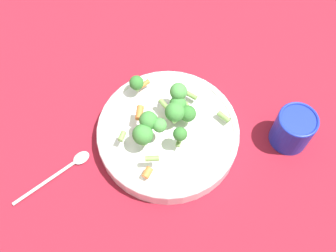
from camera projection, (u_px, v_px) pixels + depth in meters
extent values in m
plane|color=maroon|center=(168.00, 138.00, 0.85)|extent=(3.00, 3.00, 0.00)
cylinder|color=white|center=(168.00, 134.00, 0.83)|extent=(0.30, 0.30, 0.04)
torus|color=white|center=(168.00, 130.00, 0.81)|extent=(0.30, 0.30, 0.01)
cylinder|color=#8CB766|center=(175.00, 118.00, 0.81)|extent=(0.01, 0.01, 0.02)
sphere|color=#3D8438|center=(175.00, 112.00, 0.78)|extent=(0.04, 0.04, 0.04)
cylinder|color=#8CB766|center=(178.00, 110.00, 0.82)|extent=(0.01, 0.01, 0.02)
sphere|color=#3D8438|center=(178.00, 104.00, 0.80)|extent=(0.04, 0.04, 0.04)
cylinder|color=#8CB766|center=(144.00, 141.00, 0.78)|extent=(0.01, 0.01, 0.02)
sphere|color=#3D8438|center=(143.00, 134.00, 0.76)|extent=(0.04, 0.04, 0.04)
cylinder|color=#8CB766|center=(137.00, 88.00, 0.84)|extent=(0.01, 0.01, 0.01)
sphere|color=#33722D|center=(136.00, 83.00, 0.83)|extent=(0.03, 0.03, 0.03)
cylinder|color=#8CB766|center=(187.00, 119.00, 0.81)|extent=(0.01, 0.01, 0.01)
sphere|color=#33722D|center=(188.00, 114.00, 0.79)|extent=(0.03, 0.03, 0.03)
cylinder|color=#8CB766|center=(160.00, 129.00, 0.77)|extent=(0.01, 0.01, 0.01)
sphere|color=#479342|center=(159.00, 125.00, 0.76)|extent=(0.03, 0.03, 0.03)
cylinder|color=#8CB766|center=(178.00, 98.00, 0.81)|extent=(0.01, 0.01, 0.02)
sphere|color=#479342|center=(178.00, 91.00, 0.79)|extent=(0.04, 0.04, 0.04)
cylinder|color=#8CB766|center=(180.00, 138.00, 0.77)|extent=(0.01, 0.01, 0.01)
sphere|color=#33722D|center=(180.00, 134.00, 0.75)|extent=(0.03, 0.03, 0.03)
cylinder|color=#8CB766|center=(149.00, 124.00, 0.78)|extent=(0.01, 0.01, 0.01)
sphere|color=#3D8438|center=(148.00, 119.00, 0.76)|extent=(0.04, 0.04, 0.04)
cylinder|color=orange|center=(145.00, 84.00, 0.85)|extent=(0.02, 0.03, 0.01)
cylinder|color=#729E4C|center=(152.00, 159.00, 0.75)|extent=(0.01, 0.03, 0.01)
cylinder|color=#729E4C|center=(191.00, 95.00, 0.83)|extent=(0.03, 0.03, 0.01)
cylinder|color=#729E4C|center=(172.00, 115.00, 0.81)|extent=(0.02, 0.02, 0.01)
cylinder|color=#729E4C|center=(179.00, 141.00, 0.78)|extent=(0.03, 0.02, 0.01)
cylinder|color=orange|center=(140.00, 113.00, 0.79)|extent=(0.03, 0.02, 0.01)
cylinder|color=orange|center=(147.00, 173.00, 0.75)|extent=(0.03, 0.02, 0.01)
cylinder|color=#729E4C|center=(224.00, 117.00, 0.81)|extent=(0.03, 0.03, 0.01)
cylinder|color=#729E4C|center=(162.00, 104.00, 0.81)|extent=(0.03, 0.02, 0.01)
cylinder|color=#729E4C|center=(122.00, 136.00, 0.77)|extent=(0.02, 0.02, 0.01)
cylinder|color=#729E4C|center=(188.00, 109.00, 0.81)|extent=(0.03, 0.02, 0.01)
cylinder|color=orange|center=(148.00, 121.00, 0.81)|extent=(0.02, 0.01, 0.01)
cylinder|color=#192DAD|center=(293.00, 129.00, 0.81)|extent=(0.08, 0.08, 0.08)
torus|color=#192DAD|center=(299.00, 120.00, 0.77)|extent=(0.08, 0.08, 0.01)
cylinder|color=silver|center=(44.00, 183.00, 0.79)|extent=(0.07, 0.13, 0.01)
ellipsoid|color=silver|center=(81.00, 158.00, 0.82)|extent=(0.04, 0.04, 0.01)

